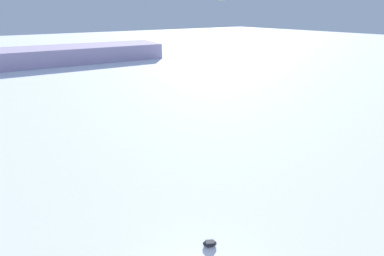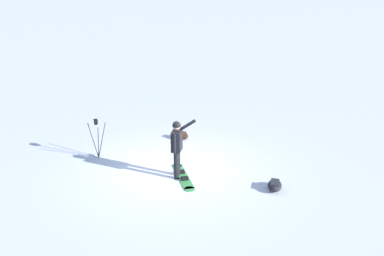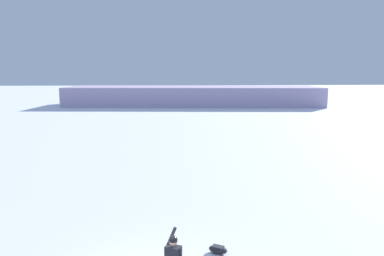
{
  "view_description": "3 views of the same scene",
  "coord_description": "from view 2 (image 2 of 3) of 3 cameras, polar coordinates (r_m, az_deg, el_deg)",
  "views": [
    {
      "loc": [
        4.06,
        -3.5,
        9.75
      ],
      "look_at": [
        -3.36,
        1.67,
        5.64
      ],
      "focal_mm": 23.75,
      "sensor_mm": 36.0,
      "label": 1
    },
    {
      "loc": [
        2.69,
        11.07,
        5.57
      ],
      "look_at": [
        -0.57,
        -0.0,
        1.29
      ],
      "focal_mm": 39.06,
      "sensor_mm": 36.0,
      "label": 2
    },
    {
      "loc": [
        9.42,
        0.39,
        5.96
      ],
      "look_at": [
        -2.42,
        1.11,
        4.18
      ],
      "focal_mm": 35.75,
      "sensor_mm": 36.0,
      "label": 3
    }
  ],
  "objects": [
    {
      "name": "gear_bag_large",
      "position": [
        11.75,
        11.23,
        -7.67
      ],
      "size": [
        0.65,
        0.74,
        0.25
      ],
      "color": "black",
      "rests_on": "ground_plane"
    },
    {
      "name": "camera_tripod",
      "position": [
        13.48,
        -12.89,
        -0.32
      ],
      "size": [
        0.58,
        0.53,
        1.3
      ],
      "color": "#262628",
      "rests_on": "ground_plane"
    },
    {
      "name": "snowboarder",
      "position": [
        11.83,
        -2.06,
        -2.12
      ],
      "size": [
        0.77,
        0.47,
        1.75
      ],
      "color": "black",
      "rests_on": "ground_plane"
    },
    {
      "name": "ground_plane",
      "position": [
        12.69,
        -2.49,
        -5.73
      ],
      "size": [
        300.0,
        300.0,
        0.0
      ],
      "primitive_type": "plane",
      "color": "white"
    },
    {
      "name": "gear_bag_small",
      "position": [
        14.93,
        -1.51,
        -0.98
      ],
      "size": [
        0.64,
        0.68,
        0.27
      ],
      "color": "black",
      "rests_on": "ground_plane"
    },
    {
      "name": "snowboard",
      "position": [
        12.25,
        -1.25,
        -6.6
      ],
      "size": [
        0.34,
        1.85,
        0.1
      ],
      "color": "#3F994C",
      "rests_on": "ground_plane"
    }
  ]
}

